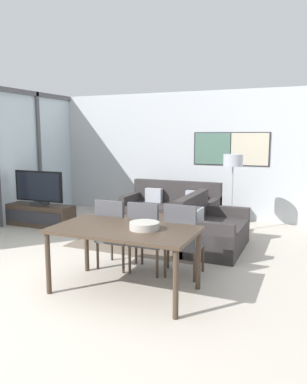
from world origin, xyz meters
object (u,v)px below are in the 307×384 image
(tv_console, at_px, (40,215))
(dining_chair_left, at_px, (114,232))
(dining_chair_right, at_px, (183,238))
(dining_chair_centre, at_px, (147,235))
(television, at_px, (39,188))
(dining_table, at_px, (124,234))
(sofa_main, at_px, (172,211))
(fruit_bowl, at_px, (144,225))
(sofa_side, at_px, (209,232))
(coffee_table, at_px, (146,224))
(floor_lamp, at_px, (233,166))

(tv_console, distance_m, dining_chair_left, 3.06)
(tv_console, xyz_separation_m, dining_chair_left, (2.61, -1.58, 0.31))
(dining_chair_right, bearing_deg, tv_console, 157.19)
(tv_console, height_order, dining_chair_centre, dining_chair_centre)
(dining_chair_centre, bearing_deg, television, 153.17)
(dining_table, distance_m, dining_chair_left, 0.82)
(sofa_main, xyz_separation_m, fruit_bowl, (0.89, -3.34, 0.54))
(sofa_side, xyz_separation_m, fruit_bowl, (-0.25, -2.01, 0.54))
(coffee_table, xyz_separation_m, dining_chair_right, (1.13, -1.37, 0.22))
(television, relative_size, coffee_table, 1.18)
(tv_console, bearing_deg, sofa_main, 25.48)
(television, xyz_separation_m, floor_lamp, (3.71, 1.03, 0.49))
(sofa_main, distance_m, dining_chair_right, 2.92)
(tv_console, xyz_separation_m, television, (-0.00, 0.00, 0.56))
(fruit_bowl, relative_size, floor_lamp, 0.23)
(tv_console, distance_m, dining_table, 3.83)
(sofa_main, xyz_separation_m, dining_chair_right, (1.13, -2.68, 0.25))
(dining_chair_right, bearing_deg, dining_chair_centre, -173.30)
(dining_chair_centre, bearing_deg, sofa_main, 103.24)
(dining_chair_right, xyz_separation_m, fruit_bowl, (-0.24, -0.67, 0.30))
(television, relative_size, dining_table, 0.67)
(television, height_order, dining_table, television)
(tv_console, bearing_deg, sofa_side, -2.67)
(television, bearing_deg, dining_table, -35.56)
(television, xyz_separation_m, fruit_bowl, (3.34, -2.17, 0.04))
(tv_console, xyz_separation_m, dining_chair_right, (3.58, -1.51, 0.31))
(fruit_bowl, bearing_deg, floor_lamp, 83.36)
(television, distance_m, floor_lamp, 3.89)
(dining_chair_left, xyz_separation_m, floor_lamp, (1.11, 2.62, 0.75))
(sofa_main, height_order, coffee_table, sofa_main)
(tv_console, xyz_separation_m, sofa_main, (2.45, 1.17, 0.06))
(sofa_side, height_order, coffee_table, sofa_side)
(dining_chair_centre, bearing_deg, dining_chair_left, -177.97)
(coffee_table, bearing_deg, dining_chair_left, -83.90)
(television, bearing_deg, sofa_side, -2.68)
(tv_console, xyz_separation_m, fruit_bowl, (3.34, -2.17, 0.60))
(dining_table, height_order, dining_chair_centre, dining_chair_centre)
(sofa_main, xyz_separation_m, dining_chair_left, (0.15, -2.75, 0.25))
(dining_table, height_order, dining_chair_right, dining_chair_right)
(tv_console, bearing_deg, dining_chair_centre, -26.81)
(sofa_side, bearing_deg, dining_chair_right, 179.70)
(coffee_table, distance_m, floor_lamp, 1.97)
(dining_chair_centre, bearing_deg, tv_console, 153.19)
(tv_console, distance_m, dining_chair_right, 3.90)
(sofa_main, bearing_deg, tv_console, -154.52)
(television, xyz_separation_m, dining_chair_right, (3.58, -1.51, -0.26))
(sofa_main, relative_size, dining_table, 1.13)
(coffee_table, relative_size, fruit_bowl, 2.79)
(fruit_bowl, bearing_deg, sofa_main, 104.89)
(dining_chair_right, bearing_deg, dining_chair_left, -175.63)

